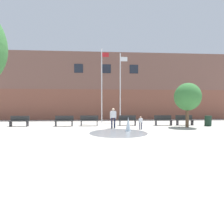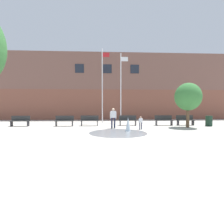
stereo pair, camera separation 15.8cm
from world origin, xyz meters
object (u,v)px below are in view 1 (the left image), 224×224
(park_bench_far_right, at_px, (184,120))
(flagpole_left, at_px, (102,84))
(park_bench_near_trashcan, at_px, (163,120))
(adult_in_red, at_px, (113,117))
(trash_can, at_px, (208,121))
(child_in_fountain, at_px, (141,122))
(flagpole_right, at_px, (121,86))
(park_bench_far_left, at_px, (19,121))
(park_bench_center, at_px, (127,120))
(park_bench_under_left_flagpole, at_px, (89,120))
(park_bench_left_of_flagpoles, at_px, (64,121))
(street_tree_near_building, at_px, (187,97))

(park_bench_far_right, xyz_separation_m, flagpole_left, (-7.58, 2.87, 3.64))
(park_bench_near_trashcan, bearing_deg, adult_in_red, -158.49)
(flagpole_left, bearing_deg, trash_can, -21.74)
(child_in_fountain, bearing_deg, flagpole_right, 89.46)
(park_bench_far_left, bearing_deg, park_bench_far_right, 0.39)
(child_in_fountain, bearing_deg, trash_can, 6.67)
(adult_in_red, height_order, trash_can, adult_in_red)
(park_bench_far_right, distance_m, adult_in_red, 7.04)
(park_bench_center, xyz_separation_m, adult_in_red, (-1.44, -2.00, 0.45))
(park_bench_under_left_flagpole, height_order, trash_can, park_bench_under_left_flagpole)
(park_bench_under_left_flagpole, xyz_separation_m, flagpole_left, (1.17, 2.89, 3.64))
(park_bench_near_trashcan, bearing_deg, park_bench_under_left_flagpole, 179.27)
(child_in_fountain, bearing_deg, flagpole_left, 107.46)
(park_bench_left_of_flagpoles, bearing_deg, adult_in_red, -23.05)
(trash_can, bearing_deg, adult_in_red, -172.52)
(trash_can, height_order, street_tree_near_building, street_tree_near_building)
(park_bench_near_trashcan, bearing_deg, park_bench_far_left, 179.99)
(park_bench_under_left_flagpole, height_order, park_bench_near_trashcan, same)
(park_bench_center, relative_size, flagpole_right, 0.22)
(park_bench_left_of_flagpoles, bearing_deg, flagpole_left, 42.43)
(park_bench_center, bearing_deg, park_bench_near_trashcan, -2.61)
(child_in_fountain, height_order, flagpole_left, flagpole_left)
(park_bench_far_right, height_order, child_in_fountain, child_in_fountain)
(adult_in_red, xyz_separation_m, flagpole_left, (-0.83, 4.83, 3.19))
(street_tree_near_building, bearing_deg, child_in_fountain, -165.69)
(trash_can, bearing_deg, park_bench_near_trashcan, 168.88)
(park_bench_center, distance_m, trash_can, 7.09)
(park_bench_near_trashcan, distance_m, park_bench_far_right, 2.05)
(park_bench_near_trashcan, height_order, flagpole_right, flagpole_right)
(park_bench_under_left_flagpole, bearing_deg, park_bench_center, 1.06)
(flagpole_right, bearing_deg, park_bench_near_trashcan, -39.72)
(park_bench_near_trashcan, xyz_separation_m, park_bench_far_right, (2.04, 0.10, 0.00))
(park_bench_far_right, height_order, flagpole_right, flagpole_right)
(flagpole_right, height_order, trash_can, flagpole_right)
(flagpole_left, bearing_deg, park_bench_center, -51.12)
(child_in_fountain, distance_m, flagpole_left, 7.21)
(park_bench_far_left, bearing_deg, park_bench_under_left_flagpole, 0.79)
(child_in_fountain, height_order, street_tree_near_building, street_tree_near_building)
(park_bench_under_left_flagpole, height_order, street_tree_near_building, street_tree_near_building)
(park_bench_center, distance_m, flagpole_left, 5.14)
(park_bench_under_left_flagpole, bearing_deg, park_bench_far_left, -179.21)
(child_in_fountain, height_order, flagpole_right, flagpole_right)
(park_bench_near_trashcan, height_order, adult_in_red, adult_in_red)
(park_bench_center, distance_m, street_tree_near_building, 5.41)
(park_bench_left_of_flagpoles, height_order, flagpole_left, flagpole_left)
(park_bench_far_left, xyz_separation_m, park_bench_under_left_flagpole, (6.00, 0.08, 0.00))
(park_bench_left_of_flagpoles, xyz_separation_m, trash_can, (12.65, -0.66, -0.03))
(trash_can, xyz_separation_m, street_tree_near_building, (-2.33, -0.82, 2.06))
(park_bench_center, xyz_separation_m, park_bench_far_right, (5.31, -0.05, 0.00))
(flagpole_left, bearing_deg, park_bench_under_left_flagpole, -111.99)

